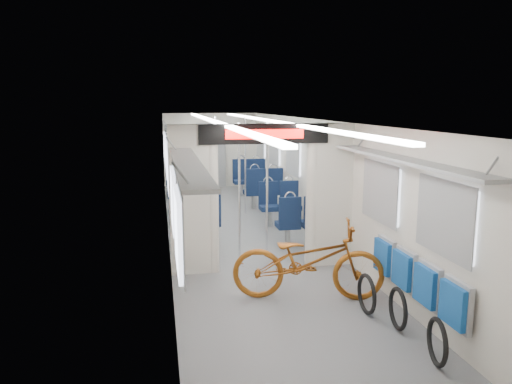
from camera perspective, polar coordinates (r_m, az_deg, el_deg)
carriage at (r=9.44m, az=-1.33°, el=3.39°), size 12.00×12.02×2.31m
bicycle at (r=6.77m, az=5.98°, el=-7.80°), size 2.14×1.19×1.07m
flip_bench at (r=6.27m, az=17.74°, el=-9.28°), size 0.12×2.10×0.51m
bike_hoop_a at (r=5.54m, az=19.98°, el=-16.03°), size 0.14×0.50×0.50m
bike_hoop_b at (r=6.19m, az=15.90°, el=-12.91°), size 0.10×0.51×0.51m
bike_hoop_c at (r=6.52m, az=12.52°, el=-11.51°), size 0.05×0.52×0.52m
seat_bay_near_left at (r=10.13m, az=-7.15°, el=-1.82°), size 0.88×1.94×1.06m
seat_bay_near_right at (r=9.96m, az=3.84°, el=-1.98°), size 0.88×1.92×1.05m
seat_bay_far_left at (r=13.16m, az=-8.07°, el=1.13°), size 0.95×2.28×1.16m
seat_bay_far_right at (r=13.34m, az=-0.01°, el=1.31°), size 0.94×2.21×1.14m
stanchion_near_left at (r=8.19m, az=-1.91°, el=-0.15°), size 0.04×0.04×2.30m
stanchion_near_right at (r=8.68m, az=1.26°, el=0.44°), size 0.04×0.04×2.30m
stanchion_far_left at (r=11.77m, az=-4.62°, el=2.98°), size 0.04×0.04×2.30m
stanchion_far_right at (r=11.80m, az=-1.24°, el=3.03°), size 0.04×0.04×2.30m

